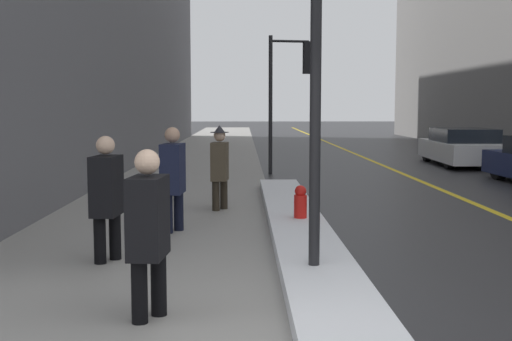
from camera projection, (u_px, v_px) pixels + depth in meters
sidewalk_slab at (197, 169)px, 19.66m from camera, size 4.00×80.00×0.01m
road_centre_stripe at (391, 169)px, 19.78m from camera, size 0.16×80.00×0.00m
snow_bank_curb at (298, 227)px, 9.65m from camera, size 0.86×11.14×0.19m
traffic_light_near at (294, 75)px, 18.11m from camera, size 1.30×0.45×3.89m
pedestrian_in_glasses at (149, 226)px, 5.67m from camera, size 0.34×0.72×1.54m
pedestrian_nearside at (107, 193)px, 7.81m from camera, size 0.34×0.73×1.56m
pedestrian_trailing at (173, 174)px, 9.67m from camera, size 0.35×0.55×1.60m
pedestrian_with_shoulder_bag at (220, 164)px, 11.77m from camera, size 0.34×0.71×1.57m
parked_car_white at (462, 147)px, 21.02m from camera, size 2.02×4.58×1.21m
fire_hydrant at (300, 208)px, 9.92m from camera, size 0.20×0.20×0.70m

